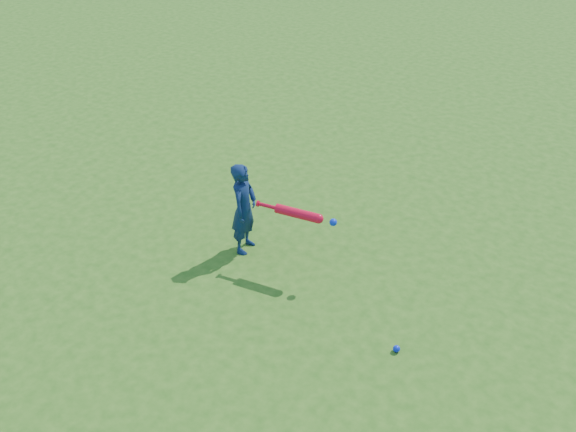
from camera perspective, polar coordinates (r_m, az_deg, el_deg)
The scene contains 4 objects.
ground at distance 7.08m, azimuth -6.22°, elevation -2.00°, with size 80.00×80.00×0.00m, color #2B5E16.
child at distance 6.62m, azimuth -3.94°, elevation 0.67°, with size 0.37×0.24×1.02m, color #0F2147.
ground_ball_blue at distance 5.78m, azimuth 9.62°, elevation -11.56°, with size 0.06×0.06×0.06m, color #0C24CF.
bat_swing at distance 6.25m, azimuth 1.16°, elevation 0.16°, with size 0.85×0.17×0.10m.
Camera 1 is at (3.69, -4.46, 4.06)m, focal length 40.00 mm.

